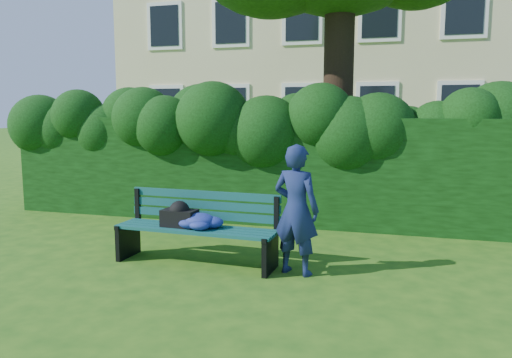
# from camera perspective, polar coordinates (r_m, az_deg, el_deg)

# --- Properties ---
(ground) EXTENTS (80.00, 80.00, 0.00)m
(ground) POSITION_cam_1_polar(r_m,az_deg,el_deg) (6.74, -1.44, -8.70)
(ground) COLOR #245614
(ground) RESTS_ON ground
(apartment_building) EXTENTS (16.00, 8.08, 12.00)m
(apartment_building) POSITION_cam_1_polar(r_m,az_deg,el_deg) (20.64, 11.05, 19.11)
(apartment_building) COLOR #C9BD86
(apartment_building) RESTS_ON ground
(hedge) EXTENTS (10.00, 1.00, 1.80)m
(hedge) POSITION_cam_1_polar(r_m,az_deg,el_deg) (8.64, 2.96, 1.06)
(hedge) COLOR black
(hedge) RESTS_ON ground
(park_bench) EXTENTS (2.09, 0.65, 0.89)m
(park_bench) POSITION_cam_1_polar(r_m,az_deg,el_deg) (6.34, -6.96, -5.16)
(park_bench) COLOR #0D453D
(park_bench) RESTS_ON ground
(man_reading) EXTENTS (0.64, 0.50, 1.54)m
(man_reading) POSITION_cam_1_polar(r_m,az_deg,el_deg) (5.84, 4.62, -3.53)
(man_reading) COLOR navy
(man_reading) RESTS_ON ground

